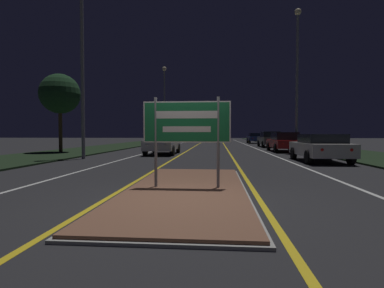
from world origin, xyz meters
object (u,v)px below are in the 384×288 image
object	(u,v)px
car_receding_0	(320,147)
streetlight_left_far	(164,93)
streetlight_right_near	(297,66)
car_receding_2	(269,139)
car_approaching_0	(163,143)
streetlight_left_near	(82,37)
car_receding_3	(255,138)
highway_sign	(187,125)
car_receding_1	(284,141)

from	to	relation	value
car_receding_0	streetlight_left_far	bearing A→B (deg)	116.23
streetlight_right_near	car_receding_2	size ratio (longest dim) A/B	2.12
streetlight_left_far	car_approaching_0	xyz separation A→B (m)	(3.31, -19.37, -5.86)
streetlight_left_near	streetlight_right_near	distance (m)	14.27
streetlight_left_near	car_approaching_0	size ratio (longest dim) A/B	2.20
car_receding_3	car_approaching_0	size ratio (longest dim) A/B	0.99
streetlight_left_near	car_receding_2	bearing A→B (deg)	50.40
highway_sign	streetlight_right_near	xyz separation A→B (m)	(6.35, 14.82, 4.58)
streetlight_right_near	car_receding_1	size ratio (longest dim) A/B	2.11
highway_sign	streetlight_left_near	xyz separation A→B (m)	(-6.39, 8.39, 4.86)
streetlight_right_near	car_receding_0	distance (m)	8.91
car_receding_1	car_receding_2	size ratio (longest dim) A/B	1.00
streetlight_left_far	car_receding_2	world-z (taller)	streetlight_left_far
streetlight_left_near	streetlight_right_near	xyz separation A→B (m)	(12.74, 6.43, -0.28)
highway_sign	car_receding_1	distance (m)	16.77
car_receding_2	car_receding_3	distance (m)	10.99
streetlight_right_near	car_receding_2	world-z (taller)	streetlight_right_near
streetlight_right_near	car_receding_0	world-z (taller)	streetlight_right_near
car_receding_0	car_receding_2	xyz separation A→B (m)	(0.28, 15.50, 0.08)
streetlight_left_near	car_approaching_0	bearing A→B (deg)	47.45
streetlight_left_far	streetlight_left_near	bearing A→B (deg)	-90.68
highway_sign	streetlight_right_near	world-z (taller)	streetlight_right_near
highway_sign	car_receding_1	world-z (taller)	highway_sign
highway_sign	car_approaching_0	world-z (taller)	highway_sign
car_approaching_0	car_receding_1	bearing A→B (deg)	22.22
car_receding_0	car_receding_3	distance (m)	26.50
streetlight_right_near	car_approaching_0	world-z (taller)	streetlight_right_near
car_receding_3	car_approaching_0	xyz separation A→B (m)	(-8.73, -21.99, -0.04)
streetlight_left_far	streetlight_right_near	xyz separation A→B (m)	(12.46, -16.84, -0.44)
car_receding_1	streetlight_left_far	bearing A→B (deg)	126.55
car_receding_0	car_approaching_0	xyz separation A→B (m)	(-8.46, 4.51, 0.00)
streetlight_left_near	car_receding_3	distance (m)	29.22
car_receding_1	car_approaching_0	distance (m)	9.16
streetlight_right_near	car_receding_0	size ratio (longest dim) A/B	2.41
streetlight_left_near	streetlight_right_near	size ratio (longest dim) A/B	0.97
streetlight_left_far	car_receding_1	world-z (taller)	streetlight_left_far
car_receding_3	highway_sign	bearing A→B (deg)	-99.80
streetlight_left_near	car_receding_1	world-z (taller)	streetlight_left_near
highway_sign	streetlight_left_far	size ratio (longest dim) A/B	0.21
car_receding_3	car_approaching_0	bearing A→B (deg)	-111.66
streetlight_left_far	car_receding_3	size ratio (longest dim) A/B	2.25
streetlight_right_near	car_receding_1	distance (m)	5.51
streetlight_right_near	car_receding_0	bearing A→B (deg)	-95.65
streetlight_left_far	car_receding_2	bearing A→B (deg)	-34.80
streetlight_left_far	car_receding_0	size ratio (longest dim) A/B	2.39
streetlight_left_far	car_receding_1	distance (m)	20.63
car_approaching_0	highway_sign	bearing A→B (deg)	-77.14
streetlight_left_near	car_receding_3	xyz separation A→B (m)	(12.31, 25.89, -5.66)
highway_sign	streetlight_left_far	xyz separation A→B (m)	(-6.12, 31.66, 5.02)
streetlight_right_near	car_receding_1	xyz separation A→B (m)	(-0.67, 0.94, -5.38)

